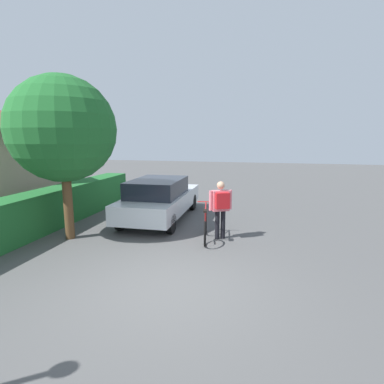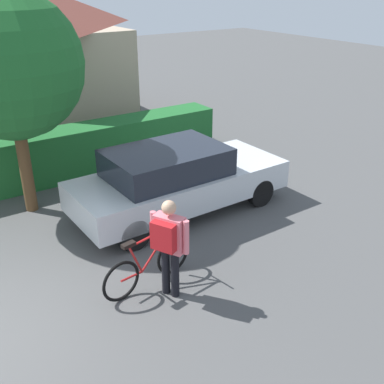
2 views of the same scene
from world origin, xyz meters
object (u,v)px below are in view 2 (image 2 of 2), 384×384
at_px(person_rider, 168,241).
at_px(tree_kerbside, 9,66).
at_px(bicycle, 148,265).
at_px(parked_car_near, 176,179).

bearing_deg(person_rider, tree_kerbside, 102.47).
relative_size(bicycle, person_rider, 1.05).
relative_size(person_rider, tree_kerbside, 0.37).
height_order(person_rider, tree_kerbside, tree_kerbside).
bearing_deg(parked_car_near, tree_kerbside, 144.50).
distance_m(person_rider, tree_kerbside, 4.73).
bearing_deg(person_rider, parked_car_near, 55.44).
bearing_deg(tree_kerbside, parked_car_near, -35.50).
bearing_deg(bicycle, person_rider, -69.63).
bearing_deg(tree_kerbside, bicycle, -78.41).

